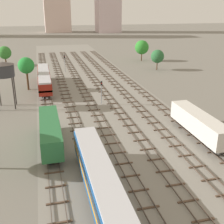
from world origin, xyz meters
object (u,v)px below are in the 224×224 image
(passenger_coach_far_left_midfar, at_px, (44,78))
(signal_post_near, at_px, (65,61))
(freight_boxcar_far_left_mid, at_px, (50,131))
(water_tower, at_px, (3,70))
(freight_boxcar_right_near, at_px, (199,123))
(signal_post_nearest, at_px, (101,89))
(passenger_coach_left_nearest, at_px, (102,183))

(passenger_coach_far_left_midfar, bearing_deg, signal_post_near, 69.07)
(freight_boxcar_far_left_mid, bearing_deg, water_tower, 111.37)
(freight_boxcar_right_near, xyz_separation_m, passenger_coach_far_left_midfar, (-22.31, 35.06, 0.16))
(passenger_coach_far_left_midfar, height_order, signal_post_nearest, signal_post_nearest)
(freight_boxcar_right_near, distance_m, signal_post_nearest, 22.40)
(signal_post_near, bearing_deg, passenger_coach_far_left_midfar, -110.93)
(freight_boxcar_far_left_mid, height_order, passenger_coach_far_left_midfar, passenger_coach_far_left_midfar)
(passenger_coach_far_left_midfar, distance_m, signal_post_nearest, 19.22)
(passenger_coach_far_left_midfar, bearing_deg, water_tower, -120.48)
(passenger_coach_far_left_midfar, xyz_separation_m, water_tower, (-7.62, -12.95, 5.06))
(freight_boxcar_far_left_mid, bearing_deg, passenger_coach_left_nearest, -73.24)
(passenger_coach_left_nearest, height_order, freight_boxcar_right_near, passenger_coach_left_nearest)
(water_tower, relative_size, signal_post_near, 1.77)
(passenger_coach_left_nearest, bearing_deg, freight_boxcar_far_left_mid, 106.76)
(signal_post_nearest, height_order, signal_post_near, signal_post_near)
(freight_boxcar_far_left_mid, distance_m, water_tower, 21.58)
(freight_boxcar_right_near, bearing_deg, freight_boxcar_far_left_mid, 173.34)
(signal_post_nearest, xyz_separation_m, signal_post_near, (-4.46, 33.14, 0.08))
(passenger_coach_left_nearest, xyz_separation_m, freight_boxcar_right_near, (17.85, 12.19, -0.16))
(passenger_coach_left_nearest, relative_size, freight_boxcar_right_near, 1.57)
(signal_post_near, bearing_deg, freight_boxcar_far_left_mid, -97.62)
(signal_post_nearest, bearing_deg, passenger_coach_left_nearest, -101.96)
(passenger_coach_far_left_midfar, relative_size, signal_post_near, 4.23)
(freight_boxcar_far_left_mid, xyz_separation_m, passenger_coach_far_left_midfar, (-0.01, 32.45, 0.16))
(passenger_coach_left_nearest, bearing_deg, signal_post_nearest, 78.04)
(freight_boxcar_far_left_mid, height_order, water_tower, water_tower)
(passenger_coach_left_nearest, distance_m, freight_boxcar_far_left_mid, 15.45)
(water_tower, xyz_separation_m, signal_post_near, (14.32, 30.45, -4.36))
(freight_boxcar_right_near, height_order, signal_post_nearest, signal_post_nearest)
(water_tower, bearing_deg, signal_post_near, 64.82)
(freight_boxcar_far_left_mid, bearing_deg, passenger_coach_far_left_midfar, 90.01)
(passenger_coach_left_nearest, xyz_separation_m, passenger_coach_far_left_midfar, (-4.46, 47.25, 0.00))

